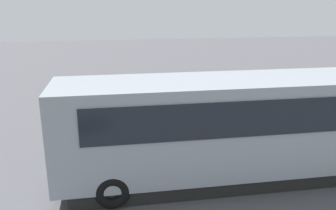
# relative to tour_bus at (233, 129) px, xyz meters

# --- Properties ---
(ground_plane) EXTENTS (80.00, 80.00, 0.00)m
(ground_plane) POSITION_rel_tour_bus_xyz_m (-0.65, -4.69, -1.65)
(ground_plane) COLOR #4C4C51
(tour_bus) EXTENTS (10.85, 2.66, 3.25)m
(tour_bus) POSITION_rel_tour_bus_xyz_m (0.00, 0.00, 0.00)
(tour_bus) COLOR #8C939E
(tour_bus) RESTS_ON ground_plane
(spectator_far_left) EXTENTS (0.57, 0.39, 1.71)m
(spectator_far_left) POSITION_rel_tour_bus_xyz_m (-1.14, -2.57, -0.63)
(spectator_far_left) COLOR black
(spectator_far_left) RESTS_ON ground_plane
(spectator_left) EXTENTS (0.58, 0.36, 1.76)m
(spectator_left) POSITION_rel_tour_bus_xyz_m (0.07, -2.75, -0.60)
(spectator_left) COLOR black
(spectator_left) RESTS_ON ground_plane
(spectator_centre) EXTENTS (0.58, 0.34, 1.68)m
(spectator_centre) POSITION_rel_tour_bus_xyz_m (0.86, -2.93, -0.66)
(spectator_centre) COLOR black
(spectator_centre) RESTS_ON ground_plane
(spectator_right) EXTENTS (0.58, 0.36, 1.69)m
(spectator_right) POSITION_rel_tour_bus_xyz_m (1.99, -2.97, -0.64)
(spectator_right) COLOR #473823
(spectator_right) RESTS_ON ground_plane
(parked_motorcycle_silver) EXTENTS (2.05, 0.58, 0.99)m
(parked_motorcycle_silver) POSITION_rel_tour_bus_xyz_m (-3.25, -2.18, -1.16)
(parked_motorcycle_silver) COLOR black
(parked_motorcycle_silver) RESTS_ON ground_plane
(stunt_motorcycle) EXTENTS (1.78, 1.09, 1.85)m
(stunt_motorcycle) POSITION_rel_tour_bus_xyz_m (3.33, -7.54, -0.60)
(stunt_motorcycle) COLOR black
(stunt_motorcycle) RESTS_ON ground_plane
(bay_line_a) EXTENTS (0.19, 4.86, 0.01)m
(bay_line_a) POSITION_rel_tour_bus_xyz_m (-3.70, -5.06, -1.64)
(bay_line_a) COLOR white
(bay_line_a) RESTS_ON ground_plane
(bay_line_b) EXTENTS (0.18, 4.12, 0.01)m
(bay_line_b) POSITION_rel_tour_bus_xyz_m (-1.12, -5.06, -1.64)
(bay_line_b) COLOR white
(bay_line_b) RESTS_ON ground_plane
(bay_line_c) EXTENTS (0.17, 3.65, 0.01)m
(bay_line_c) POSITION_rel_tour_bus_xyz_m (1.46, -5.06, -1.64)
(bay_line_c) COLOR white
(bay_line_c) RESTS_ON ground_plane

